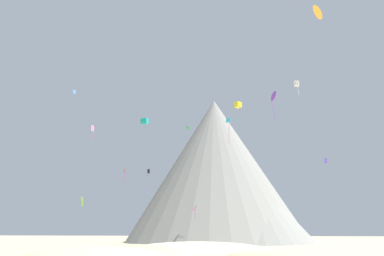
# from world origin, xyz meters

# --- Properties ---
(dune_foreground_right) EXTENTS (26.56, 18.82, 3.71)m
(dune_foreground_right) POSITION_xyz_m (2.35, 27.51, 0.00)
(dune_foreground_right) COLOR beige
(dune_foreground_right) RESTS_ON ground_plane
(bush_ridge_crest) EXTENTS (2.74, 2.74, 0.78)m
(bush_ridge_crest) POSITION_xyz_m (-3.74, 17.20, 0.39)
(bush_ridge_crest) COLOR #477238
(bush_ridge_crest) RESTS_ON ground_plane
(rock_massif) EXTENTS (71.81, 71.81, 45.67)m
(rock_massif) POSITION_xyz_m (1.87, 81.78, 20.01)
(rock_massif) COLOR gray
(rock_massif) RESTS_ON ground_plane
(kite_yellow_high) EXTENTS (2.00, 2.00, 1.34)m
(kite_yellow_high) POSITION_xyz_m (9.09, 52.32, 33.14)
(kite_yellow_high) COLOR yellow
(kite_indigo_mid) EXTENTS (0.51, 0.67, 0.96)m
(kite_indigo_mid) POSITION_xyz_m (24.37, 33.35, 15.36)
(kite_indigo_mid) COLOR #5138B2
(kite_black_mid) EXTENTS (0.84, 0.72, 2.52)m
(kite_black_mid) POSITION_xyz_m (-12.47, 50.56, 16.82)
(kite_black_mid) COLOR black
(kite_magenta_low) EXTENTS (0.58, 1.04, 3.15)m
(kite_magenta_low) POSITION_xyz_m (-2.22, 57.12, 8.49)
(kite_magenta_low) COLOR #D1339E
(kite_white_high) EXTENTS (1.04, 1.10, 3.40)m
(kite_white_high) POSITION_xyz_m (22.22, 44.63, 34.73)
(kite_white_high) COLOR white
(kite_red_mid) EXTENTS (0.57, 0.63, 4.33)m
(kite_red_mid) POSITION_xyz_m (-21.34, 59.33, 17.92)
(kite_red_mid) COLOR red
(kite_teal_high) EXTENTS (1.54, 1.61, 3.26)m
(kite_teal_high) POSITION_xyz_m (-11.46, 42.34, 26.88)
(kite_teal_high) COLOR teal
(kite_violet_high) EXTENTS (1.33, 2.00, 5.38)m
(kite_violet_high) POSITION_xyz_m (15.75, 30.43, 26.79)
(kite_violet_high) COLOR purple
(kite_blue_high) EXTENTS (0.70, 0.68, 0.95)m
(kite_blue_high) POSITION_xyz_m (-24.04, 33.34, 31.09)
(kite_blue_high) COLOR blue
(kite_lime_low) EXTENTS (0.65, 0.60, 1.40)m
(kite_lime_low) POSITION_xyz_m (-14.70, 21.08, 7.83)
(kite_lime_low) COLOR #8CD133
(kite_orange_high) EXTENTS (1.88, 1.98, 2.41)m
(kite_orange_high) POSITION_xyz_m (22.02, 18.04, 35.34)
(kite_orange_high) COLOR orange
(kite_cyan_mid) EXTENTS (0.85, 0.70, 4.77)m
(kite_cyan_mid) POSITION_xyz_m (7.62, 30.21, 21.74)
(kite_cyan_mid) COLOR #33BCDB
(kite_green_high) EXTENTS (1.03, 1.05, 0.91)m
(kite_green_high) POSITION_xyz_m (-4.52, 59.97, 29.90)
(kite_green_high) COLOR green
(kite_rainbow_high) EXTENTS (0.70, 0.82, 3.37)m
(kite_rainbow_high) POSITION_xyz_m (-25.89, 47.62, 27.04)
(kite_rainbow_high) COLOR #E5668C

